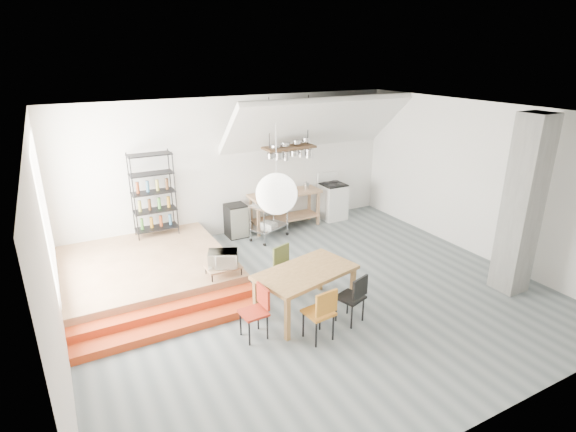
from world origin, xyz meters
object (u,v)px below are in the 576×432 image
stove (333,201)px  dining_table (306,275)px  mini_fridge (236,221)px  rolling_cart (269,216)px

stove → dining_table: bearing=-129.0°
stove → dining_table: 4.64m
stove → mini_fridge: size_ratio=1.51×
stove → mini_fridge: 2.68m
dining_table → rolling_cart: rolling_cart is taller
mini_fridge → rolling_cart: bearing=-38.9°
rolling_cart → mini_fridge: size_ratio=1.27×
rolling_cart → mini_fridge: bearing=118.1°
rolling_cart → mini_fridge: (-0.62, 0.50, -0.17)m
stove → mini_fridge: bearing=179.1°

